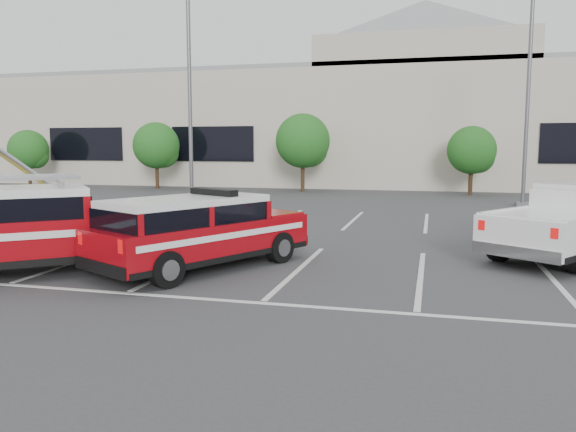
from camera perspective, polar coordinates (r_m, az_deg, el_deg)
name	(u,v)px	position (r m, az deg, el deg)	size (l,w,h in m)	color
ground	(299,270)	(12.79, 1.09, -5.48)	(120.00, 120.00, 0.00)	#37373A
stall_markings	(333,239)	(17.12, 4.59, -2.30)	(23.00, 15.00, 0.01)	silver
convention_building	(398,121)	(44.14, 11.13, 9.41)	(60.00, 16.99, 13.20)	beige
tree_far_left	(30,151)	(44.07, -24.74, 6.02)	(2.77, 2.77, 3.99)	#3F2B19
tree_left	(158,147)	(38.55, -13.08, 6.83)	(3.07, 3.07, 4.42)	#3F2B19
tree_mid_left	(304,143)	(35.08, 1.68, 7.45)	(3.37, 3.37, 4.85)	#3F2B19
tree_mid_right	(473,152)	(34.27, 18.30, 6.21)	(2.77, 2.77, 3.99)	#3F2B19
light_pole_left	(190,94)	(26.61, -9.95, 12.12)	(0.90, 0.60, 10.24)	#59595E
light_pole_mid	(528,94)	(28.55, 23.20, 11.31)	(0.90, 0.60, 10.24)	#59595E
fire_chief_suv	(200,237)	(12.89, -8.95, -2.12)	(4.04, 5.44, 1.81)	maroon
white_pickup	(576,228)	(15.98, 27.22, -1.08)	(5.15, 6.11, 1.85)	silver
ladder_suv	(18,235)	(13.56, -25.76, -1.77)	(5.55, 5.18, 2.15)	maroon
utility_rig	(11,218)	(19.42, -26.35, -0.15)	(3.77, 3.74, 2.99)	#59595E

